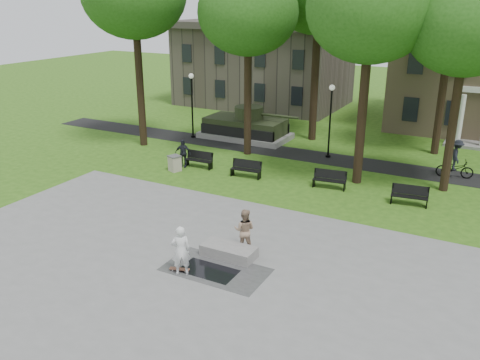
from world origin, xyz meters
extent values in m
plane|color=#2B5313|center=(0.00, 0.00, 0.00)|extent=(120.00, 120.00, 0.00)
cube|color=gray|center=(0.00, -5.00, 0.01)|extent=(22.00, 16.00, 0.02)
cube|color=black|center=(0.00, 12.00, 0.01)|extent=(44.00, 2.60, 0.01)
cube|color=#4C443D|center=(-11.00, 26.50, 3.60)|extent=(15.00, 10.00, 7.20)
cylinder|color=black|center=(-12.00, 9.00, 4.48)|extent=(0.52, 0.52, 8.96)
cylinder|color=black|center=(-4.50, 10.50, 4.00)|extent=(0.48, 0.48, 8.00)
ellipsoid|color=#1F4E12|center=(-4.50, 10.50, 9.00)|extent=(6.20, 6.20, 5.27)
cylinder|color=black|center=(3.50, 8.50, 4.16)|extent=(0.50, 0.50, 8.32)
ellipsoid|color=#1F4E12|center=(3.50, 8.50, 9.36)|extent=(6.60, 6.60, 5.61)
cylinder|color=black|center=(8.00, 9.50, 3.84)|extent=(0.46, 0.46, 7.68)
ellipsoid|color=#1F4E12|center=(8.00, 9.50, 8.64)|extent=(6.00, 6.00, 5.10)
cylinder|color=black|center=(-2.00, 16.00, 4.64)|extent=(0.54, 0.54, 9.28)
cylinder|color=black|center=(6.50, 16.50, 4.32)|extent=(0.50, 0.50, 8.64)
ellipsoid|color=#1F4E12|center=(6.50, 16.50, 9.72)|extent=(6.40, 6.40, 5.44)
cylinder|color=black|center=(-10.00, 12.30, 2.20)|extent=(0.12, 0.12, 4.40)
sphere|color=silver|center=(-10.00, 12.30, 4.55)|extent=(0.36, 0.36, 0.36)
cylinder|color=black|center=(-10.00, 12.30, 0.08)|extent=(0.32, 0.32, 0.16)
cylinder|color=black|center=(0.50, 12.30, 2.20)|extent=(0.12, 0.12, 4.40)
sphere|color=silver|center=(0.50, 12.30, 4.55)|extent=(0.36, 0.36, 0.36)
cylinder|color=black|center=(0.50, 12.30, 0.08)|extent=(0.32, 0.32, 0.16)
cube|color=gray|center=(-6.50, 14.00, 0.20)|extent=(6.50, 3.40, 0.40)
cube|color=#282F19|center=(-6.50, 14.00, 0.95)|extent=(5.80, 2.80, 1.10)
cube|color=black|center=(-6.50, 12.65, 0.75)|extent=(5.80, 0.35, 0.70)
cube|color=black|center=(-6.50, 15.35, 0.75)|extent=(5.80, 0.35, 0.70)
cylinder|color=#282F19|center=(-6.20, 14.00, 1.95)|extent=(2.10, 2.10, 0.90)
cylinder|color=#282F19|center=(-3.90, 14.00, 1.95)|extent=(3.20, 0.18, 0.18)
cube|color=black|center=(1.31, -3.92, 0.02)|extent=(2.20, 1.20, 0.00)
cube|color=gray|center=(1.42, -2.53, 0.24)|extent=(2.20, 1.01, 0.45)
cube|color=brown|center=(0.32, -4.43, 0.06)|extent=(0.80, 0.41, 0.07)
imported|color=silver|center=(0.53, -4.58, 1.00)|extent=(0.85, 0.81, 1.96)
imported|color=#9C7E65|center=(1.73, -1.77, 0.93)|extent=(1.04, 0.90, 1.81)
imported|color=black|center=(-6.71, 6.18, 0.87)|extent=(1.08, 0.64, 1.73)
imported|color=black|center=(8.24, 11.98, 0.54)|extent=(2.15, 1.10, 1.08)
imported|color=black|center=(8.24, 11.98, 1.35)|extent=(0.88, 1.27, 1.80)
cube|color=black|center=(-5.80, 6.50, 0.45)|extent=(1.81, 0.49, 0.05)
cube|color=black|center=(-5.80, 6.72, 0.75)|extent=(1.80, 0.19, 0.50)
cube|color=black|center=(-6.65, 6.50, 0.23)|extent=(0.07, 0.45, 0.45)
cube|color=black|center=(-4.95, 6.50, 0.23)|extent=(0.07, 0.45, 0.45)
cube|color=black|center=(-2.42, 6.28, 0.45)|extent=(1.83, 0.59, 0.05)
cube|color=black|center=(-2.42, 6.50, 0.75)|extent=(1.81, 0.30, 0.50)
cube|color=black|center=(-3.27, 6.28, 0.23)|extent=(0.10, 0.45, 0.45)
cube|color=black|center=(-1.57, 6.28, 0.23)|extent=(0.10, 0.45, 0.45)
cube|color=black|center=(2.44, 6.82, 0.45)|extent=(1.84, 0.66, 0.05)
cube|color=black|center=(2.44, 7.04, 0.75)|extent=(1.81, 0.37, 0.50)
cube|color=black|center=(1.59, 6.82, 0.23)|extent=(0.11, 0.45, 0.45)
cube|color=black|center=(3.29, 6.82, 0.23)|extent=(0.11, 0.45, 0.45)
cube|color=black|center=(6.76, 6.44, 0.45)|extent=(1.84, 0.66, 0.05)
cube|color=black|center=(6.76, 6.66, 0.75)|extent=(1.81, 0.37, 0.50)
cube|color=black|center=(5.91, 6.44, 0.23)|extent=(0.11, 0.45, 0.45)
cube|color=black|center=(7.61, 6.44, 0.23)|extent=(0.11, 0.45, 0.45)
cube|color=#BFB09D|center=(-6.71, 5.28, 0.45)|extent=(0.78, 0.78, 0.90)
cube|color=#4C4C4C|center=(-6.71, 5.28, 0.93)|extent=(0.85, 0.85, 0.06)
camera|label=1|loc=(10.43, -18.38, 9.86)|focal=38.00mm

